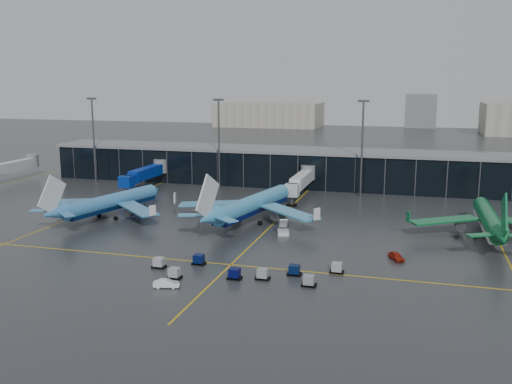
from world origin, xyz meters
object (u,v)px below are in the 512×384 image
(baggage_carts, at_px, (245,271))
(service_van_white, at_px, (166,283))
(service_van_red, at_px, (396,256))
(airliner_aer_lingus, at_px, (490,209))
(airliner_arkefly, at_px, (112,193))
(mobile_airstair, at_px, (283,231))
(airliner_klm_near, at_px, (253,194))

(baggage_carts, xyz_separation_m, service_van_white, (-9.70, -8.43, -0.12))
(service_van_red, bearing_deg, airliner_aer_lingus, 22.10)
(airliner_arkefly, bearing_deg, mobile_airstair, 8.06)
(airliner_klm_near, bearing_deg, service_van_red, -20.21)
(airliner_arkefly, xyz_separation_m, service_van_white, (30.57, -37.93, -5.04))
(service_van_red, bearing_deg, mobile_airstair, 125.51)
(airliner_aer_lingus, distance_m, baggage_carts, 53.02)
(airliner_arkefly, distance_m, airliner_klm_near, 31.99)
(service_van_white, bearing_deg, airliner_arkefly, 23.25)
(service_van_red, distance_m, service_van_white, 39.74)
(airliner_arkefly, distance_m, airliner_aer_lingus, 79.95)
(baggage_carts, relative_size, service_van_white, 7.93)
(service_van_red, relative_size, service_van_white, 1.02)
(mobile_airstair, height_order, service_van_white, mobile_airstair)
(service_van_red, xyz_separation_m, service_van_white, (-32.38, -23.04, -0.03))
(airliner_arkefly, bearing_deg, airliner_aer_lingus, 17.53)
(baggage_carts, bearing_deg, service_van_white, -139.02)
(airliner_klm_near, height_order, service_van_red, airliner_klm_near)
(airliner_aer_lingus, relative_size, mobile_airstair, 10.01)
(baggage_carts, height_order, service_van_white, baggage_carts)
(airliner_aer_lingus, relative_size, service_van_red, 9.33)
(airliner_klm_near, relative_size, airliner_aer_lingus, 1.10)
(airliner_klm_near, height_order, airliner_aer_lingus, airliner_klm_near)
(airliner_arkefly, height_order, baggage_carts, airliner_arkefly)
(mobile_airstair, bearing_deg, airliner_klm_near, 120.66)
(airliner_aer_lingus, distance_m, service_van_red, 26.92)
(airliner_aer_lingus, height_order, mobile_airstair, airliner_aer_lingus)
(airliner_arkefly, bearing_deg, airliner_klm_near, 21.89)
(service_van_red, bearing_deg, baggage_carts, -175.65)
(airliner_aer_lingus, relative_size, baggage_carts, 1.19)
(airliner_klm_near, xyz_separation_m, service_van_red, (31.30, -19.52, -5.54))
(airliner_aer_lingus, distance_m, mobile_airstair, 40.72)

